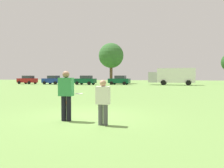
{
  "coord_description": "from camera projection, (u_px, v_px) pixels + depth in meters",
  "views": [
    {
      "loc": [
        2.98,
        -7.74,
        1.59
      ],
      "look_at": [
        0.64,
        1.5,
        1.25
      ],
      "focal_mm": 33.2,
      "sensor_mm": 36.0,
      "label": 1
    }
  ],
  "objects": [
    {
      "name": "parked_car_center",
      "position": [
        85.0,
        80.0,
        40.9
      ],
      "size": [
        4.33,
        2.46,
        1.82
      ],
      "color": "#0C4C2D",
      "rests_on": "ground"
    },
    {
      "name": "parked_car_near_left",
      "position": [
        27.0,
        80.0,
        45.2
      ],
      "size": [
        4.33,
        2.46,
        1.82
      ],
      "color": "maroon",
      "rests_on": "ground"
    },
    {
      "name": "traffic_cone",
      "position": [
        68.0,
        100.0,
        11.95
      ],
      "size": [
        0.32,
        0.32,
        0.48
      ],
      "color": "#D8590C",
      "rests_on": "ground"
    },
    {
      "name": "frisbee",
      "position": [
        79.0,
        94.0,
        7.3
      ],
      "size": [
        0.27,
        0.27,
        0.03
      ],
      "color": "white"
    },
    {
      "name": "box_truck",
      "position": [
        172.0,
        76.0,
        39.54
      ],
      "size": [
        8.66,
        3.42,
        3.18
      ],
      "color": "white",
      "rests_on": "ground"
    },
    {
      "name": "player_defender",
      "position": [
        103.0,
        100.0,
        6.76
      ],
      "size": [
        0.45,
        0.26,
        1.49
      ],
      "color": "#4C4C51",
      "rests_on": "ground"
    },
    {
      "name": "player_thrower",
      "position": [
        66.0,
        93.0,
        7.4
      ],
      "size": [
        0.52,
        0.33,
        1.8
      ],
      "color": "black",
      "rests_on": "ground"
    },
    {
      "name": "ground_plane",
      "position": [
        87.0,
        116.0,
        8.28
      ],
      "size": [
        172.91,
        172.91,
        0.0
      ],
      "primitive_type": "plane",
      "color": "#6B9347"
    },
    {
      "name": "tree_west_oak",
      "position": [
        111.0,
        56.0,
        48.76
      ],
      "size": [
        5.86,
        5.86,
        9.52
      ],
      "color": "brown",
      "rests_on": "ground"
    },
    {
      "name": "parked_car_mid_left",
      "position": [
        53.0,
        80.0,
        42.86
      ],
      "size": [
        4.33,
        2.46,
        1.82
      ],
      "color": "navy",
      "rests_on": "ground"
    },
    {
      "name": "parked_car_mid_right",
      "position": [
        119.0,
        80.0,
        41.06
      ],
      "size": [
        4.33,
        2.46,
        1.82
      ],
      "color": "#0C4C2D",
      "rests_on": "ground"
    }
  ]
}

